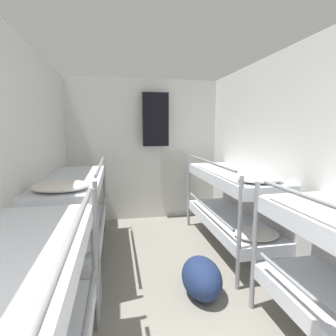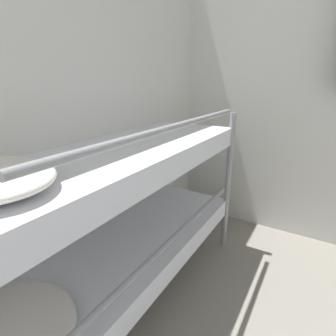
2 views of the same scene
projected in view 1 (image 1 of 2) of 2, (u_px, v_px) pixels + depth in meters
The scene contains 7 objects.
wall_left at pixel (0, 181), 1.93m from camera, with size 0.06×5.16×2.48m.
wall_right at pixel (316, 170), 2.45m from camera, with size 0.06×5.16×2.48m.
wall_back at pixel (144, 151), 4.66m from camera, with size 2.75×0.06×2.48m.
bunk_stack_left_far at pixel (74, 209), 3.07m from camera, with size 0.66×1.87×1.21m.
bunk_stack_right_far at pixel (232, 200), 3.45m from camera, with size 0.66×1.87×1.21m.
duffel_bag at pixel (202, 278), 2.54m from camera, with size 0.38×0.53×0.38m.
hanging_coat at pixel (156, 120), 4.47m from camera, with size 0.44×0.12×0.90m.
Camera 1 is at (-0.49, 0.41, 1.62)m, focal length 28.00 mm.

